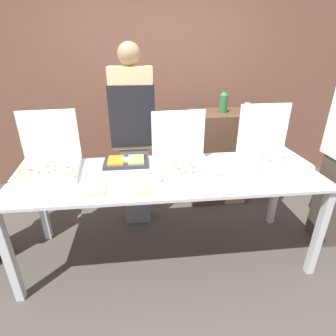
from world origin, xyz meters
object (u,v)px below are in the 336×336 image
(pizza_box_near_right, at_px, (270,152))
(veggie_tray, at_px, (126,162))
(soda_can_silver, at_px, (247,109))
(paper_plate_front_right, at_px, (141,189))
(pizza_box_far_left, at_px, (183,161))
(person_server_vest, at_px, (133,130))
(soda_bottle, at_px, (223,101))
(paper_plate_front_center, at_px, (97,190))
(pizza_box_near_left, at_px, (49,162))

(pizza_box_near_right, relative_size, veggie_tray, 1.31)
(pizza_box_near_right, distance_m, soda_can_silver, 0.76)
(paper_plate_front_right, xyz_separation_m, soda_can_silver, (1.21, 1.15, 0.32))
(pizza_box_far_left, bearing_deg, paper_plate_front_right, -142.96)
(person_server_vest, bearing_deg, veggie_tray, 79.49)
(pizza_box_far_left, xyz_separation_m, soda_bottle, (0.61, 0.93, 0.31))
(paper_plate_front_center, xyz_separation_m, paper_plate_front_right, (0.31, -0.02, -0.00))
(pizza_box_near_right, bearing_deg, soda_bottle, 102.87)
(paper_plate_front_center, height_order, veggie_tray, veggie_tray)
(pizza_box_near_right, height_order, veggie_tray, pizza_box_near_right)
(paper_plate_front_right, xyz_separation_m, person_server_vest, (-0.05, 0.86, 0.19))
(veggie_tray, bearing_deg, soda_can_silver, 26.08)
(person_server_vest, bearing_deg, paper_plate_front_center, 72.97)
(pizza_box_near_right, height_order, soda_can_silver, pizza_box_near_right)
(pizza_box_near_right, relative_size, paper_plate_front_right, 2.03)
(pizza_box_far_left, relative_size, soda_can_silver, 4.19)
(pizza_box_far_left, relative_size, veggie_tray, 1.33)
(pizza_box_far_left, bearing_deg, person_server_vest, 122.50)
(pizza_box_far_left, relative_size, paper_plate_front_right, 2.06)
(pizza_box_near_left, distance_m, veggie_tray, 0.63)
(pizza_box_near_right, bearing_deg, veggie_tray, 175.98)
(soda_can_silver, height_order, person_server_vest, person_server_vest)
(paper_plate_front_center, xyz_separation_m, person_server_vest, (0.26, 0.85, 0.19))
(pizza_box_near_left, distance_m, paper_plate_front_right, 0.86)
(soda_can_silver, distance_m, person_server_vest, 1.30)
(pizza_box_near_right, bearing_deg, pizza_box_far_left, -173.60)
(soda_can_silver, bearing_deg, pizza_box_far_left, -135.96)
(paper_plate_front_center, height_order, soda_can_silver, soda_can_silver)
(pizza_box_far_left, xyz_separation_m, paper_plate_front_center, (-0.67, -0.30, -0.07))
(paper_plate_front_center, relative_size, soda_can_silver, 1.91)
(veggie_tray, xyz_separation_m, person_server_vest, (0.07, 0.37, 0.18))
(person_server_vest, bearing_deg, soda_bottle, -159.22)
(pizza_box_far_left, height_order, paper_plate_front_center, pizza_box_far_left)
(soda_bottle, relative_size, soda_can_silver, 2.36)
(pizza_box_near_left, bearing_deg, veggie_tray, 0.79)
(pizza_box_near_left, bearing_deg, soda_bottle, 20.18)
(paper_plate_front_center, bearing_deg, soda_bottle, 43.91)
(pizza_box_near_left, bearing_deg, pizza_box_far_left, -10.86)
(veggie_tray, relative_size, soda_can_silver, 3.16)
(paper_plate_front_right, bearing_deg, veggie_tray, 103.73)
(soda_bottle, bearing_deg, paper_plate_front_center, -136.09)
(soda_bottle, bearing_deg, pizza_box_near_right, -75.82)
(soda_bottle, bearing_deg, soda_can_silver, -23.71)
(paper_plate_front_center, height_order, paper_plate_front_right, same)
(pizza_box_far_left, height_order, soda_can_silver, pizza_box_far_left)
(veggie_tray, xyz_separation_m, soda_bottle, (1.09, 0.76, 0.37))
(paper_plate_front_right, height_order, soda_can_silver, soda_can_silver)
(pizza_box_near_right, xyz_separation_m, paper_plate_front_right, (-1.18, -0.43, -0.07))
(pizza_box_near_left, distance_m, soda_can_silver, 2.10)
(pizza_box_far_left, distance_m, soda_can_silver, 1.21)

